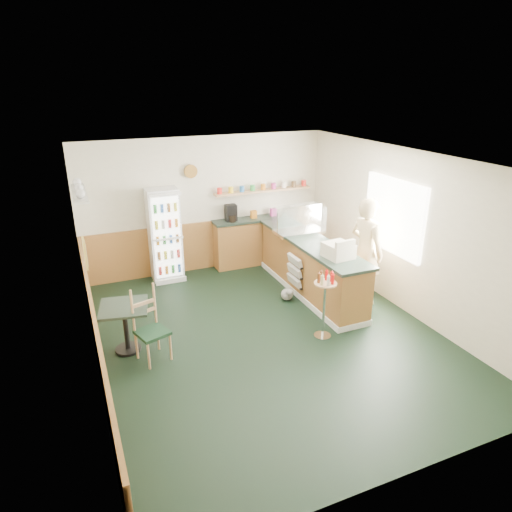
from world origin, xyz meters
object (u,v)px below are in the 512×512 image
cafe_table (125,320)px  shopkeeper (366,251)px  condiment_stand (325,296)px  cash_register (338,250)px  drinks_fridge (165,235)px  display_case (300,220)px  cafe_chair (150,321)px

cafe_table → shopkeeper: bearing=0.2°
condiment_stand → cafe_table: (-2.82, 0.78, -0.19)m
condiment_stand → cafe_table: size_ratio=1.38×
cash_register → shopkeeper: size_ratio=0.23×
drinks_fridge → display_case: drinks_fridge is taller
cash_register → cafe_chair: cash_register is taller
cash_register → cafe_chair: 3.14m
drinks_fridge → condiment_stand: drinks_fridge is taller
display_case → cafe_chair: size_ratio=0.84×
drinks_fridge → cafe_chair: size_ratio=1.68×
drinks_fridge → condiment_stand: size_ratio=1.71×
condiment_stand → shopkeeper: bearing=31.8°
condiment_stand → cafe_chair: size_ratio=0.99×
shopkeeper → drinks_fridge: bearing=40.5°
display_case → cash_register: size_ratio=2.12×
cafe_table → condiment_stand: bearing=-15.4°
display_case → cafe_table: (-3.40, -1.14, -0.76)m
condiment_stand → cafe_chair: cafe_chair is taller
display_case → shopkeeper: size_ratio=0.48×
cafe_table → cafe_chair: bearing=-43.0°
drinks_fridge → display_case: (2.28, -1.19, 0.36)m
display_case → drinks_fridge: bearing=152.4°
drinks_fridge → cafe_chair: bearing=-107.2°
drinks_fridge → display_case: bearing=-27.6°
cafe_table → cafe_chair: 0.43m
cafe_table → drinks_fridge: bearing=64.3°
shopkeeper → cafe_table: 4.12m
drinks_fridge → cafe_table: (-1.12, -2.34, -0.39)m
drinks_fridge → cafe_table: 2.62m
cafe_table → cafe_chair: cafe_chair is taller
display_case → condiment_stand: display_case is taller
display_case → cafe_table: size_ratio=1.18×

